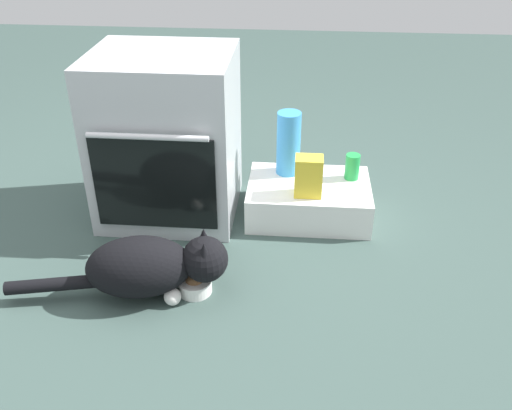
{
  "coord_description": "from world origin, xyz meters",
  "views": [
    {
      "loc": [
        0.54,
        -1.76,
        1.4
      ],
      "look_at": [
        0.38,
        0.14,
        0.25
      ],
      "focal_mm": 39.15,
      "sensor_mm": 36.0,
      "label": 1
    }
  ],
  "objects_px": {
    "snack_bag": "(308,176)",
    "soda_can": "(352,167)",
    "food_bowl": "(195,284)",
    "water_bottle": "(289,143)",
    "pantry_cabinet": "(308,199)",
    "oven": "(167,137)",
    "cat": "(151,266)"
  },
  "relations": [
    {
      "from": "cat",
      "to": "water_bottle",
      "type": "height_order",
      "value": "water_bottle"
    },
    {
      "from": "pantry_cabinet",
      "to": "water_bottle",
      "type": "distance_m",
      "value": 0.27
    },
    {
      "from": "cat",
      "to": "snack_bag",
      "type": "relative_size",
      "value": 4.56
    },
    {
      "from": "pantry_cabinet",
      "to": "soda_can",
      "type": "relative_size",
      "value": 4.65
    },
    {
      "from": "snack_bag",
      "to": "food_bowl",
      "type": "bearing_deg",
      "value": -130.01
    },
    {
      "from": "food_bowl",
      "to": "cat",
      "type": "xyz_separation_m",
      "value": [
        -0.15,
        -0.03,
        0.1
      ]
    },
    {
      "from": "soda_can",
      "to": "snack_bag",
      "type": "bearing_deg",
      "value": -140.39
    },
    {
      "from": "soda_can",
      "to": "water_bottle",
      "type": "bearing_deg",
      "value": 173.26
    },
    {
      "from": "soda_can",
      "to": "food_bowl",
      "type": "bearing_deg",
      "value": -132.97
    },
    {
      "from": "oven",
      "to": "soda_can",
      "type": "distance_m",
      "value": 0.85
    },
    {
      "from": "pantry_cabinet",
      "to": "snack_bag",
      "type": "distance_m",
      "value": 0.2
    },
    {
      "from": "snack_bag",
      "to": "soda_can",
      "type": "xyz_separation_m",
      "value": [
        0.2,
        0.17,
        -0.03
      ]
    },
    {
      "from": "snack_bag",
      "to": "soda_can",
      "type": "distance_m",
      "value": 0.26
    },
    {
      "from": "oven",
      "to": "snack_bag",
      "type": "height_order",
      "value": "oven"
    },
    {
      "from": "pantry_cabinet",
      "to": "oven",
      "type": "bearing_deg",
      "value": -179.52
    },
    {
      "from": "snack_bag",
      "to": "soda_can",
      "type": "relative_size",
      "value": 1.5
    },
    {
      "from": "food_bowl",
      "to": "cat",
      "type": "bearing_deg",
      "value": -169.54
    },
    {
      "from": "soda_can",
      "to": "water_bottle",
      "type": "relative_size",
      "value": 0.4
    },
    {
      "from": "snack_bag",
      "to": "water_bottle",
      "type": "bearing_deg",
      "value": 115.37
    },
    {
      "from": "snack_bag",
      "to": "pantry_cabinet",
      "type": "bearing_deg",
      "value": 85.56
    },
    {
      "from": "oven",
      "to": "water_bottle",
      "type": "bearing_deg",
      "value": 11.51
    },
    {
      "from": "soda_can",
      "to": "water_bottle",
      "type": "distance_m",
      "value": 0.31
    },
    {
      "from": "pantry_cabinet",
      "to": "water_bottle",
      "type": "bearing_deg",
      "value": 134.64
    },
    {
      "from": "oven",
      "to": "water_bottle",
      "type": "height_order",
      "value": "oven"
    },
    {
      "from": "pantry_cabinet",
      "to": "water_bottle",
      "type": "xyz_separation_m",
      "value": [
        -0.1,
        0.1,
        0.23
      ]
    },
    {
      "from": "cat",
      "to": "water_bottle",
      "type": "bearing_deg",
      "value": 46.3
    },
    {
      "from": "cat",
      "to": "soda_can",
      "type": "height_order",
      "value": "soda_can"
    },
    {
      "from": "oven",
      "to": "snack_bag",
      "type": "xyz_separation_m",
      "value": [
        0.64,
        -0.09,
        -0.12
      ]
    },
    {
      "from": "food_bowl",
      "to": "snack_bag",
      "type": "height_order",
      "value": "snack_bag"
    },
    {
      "from": "pantry_cabinet",
      "to": "snack_bag",
      "type": "bearing_deg",
      "value": -94.44
    },
    {
      "from": "food_bowl",
      "to": "water_bottle",
      "type": "xyz_separation_m",
      "value": [
        0.33,
        0.71,
        0.28
      ]
    },
    {
      "from": "oven",
      "to": "cat",
      "type": "height_order",
      "value": "oven"
    }
  ]
}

